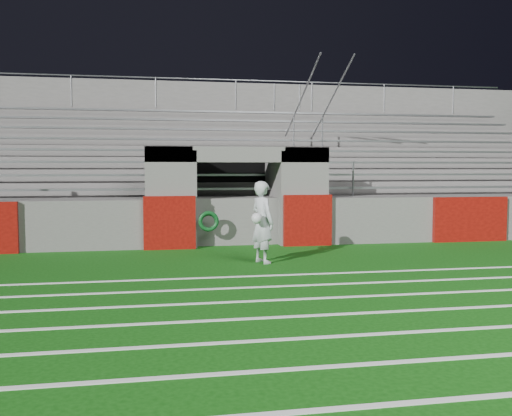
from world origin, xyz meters
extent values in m
plane|color=#0E480C|center=(0.00, 0.00, 0.00)|extent=(90.00, 90.00, 0.00)
cube|color=white|center=(0.00, -7.00, 0.01)|extent=(28.00, 0.09, 0.01)
cube|color=white|center=(0.00, -6.00, 0.01)|extent=(28.00, 0.09, 0.01)
cube|color=white|center=(0.00, -5.00, 0.01)|extent=(28.00, 0.09, 0.01)
cube|color=white|center=(0.00, -4.00, 0.01)|extent=(28.00, 0.09, 0.01)
cube|color=white|center=(0.00, -3.00, 0.01)|extent=(28.00, 0.09, 0.01)
cube|color=white|center=(0.00, -2.00, 0.01)|extent=(28.00, 0.09, 0.01)
cube|color=white|center=(0.00, -1.00, 0.01)|extent=(28.00, 0.09, 0.01)
cube|color=#5A5855|center=(7.70, 3.17, 0.62)|extent=(10.60, 0.35, 1.25)
cube|color=#5A5855|center=(-1.80, 3.50, 1.30)|extent=(1.20, 1.00, 2.60)
cube|color=#5A5855|center=(1.80, 3.50, 1.30)|extent=(1.20, 1.00, 2.60)
cube|color=black|center=(0.00, 5.20, 1.25)|extent=(2.60, 0.20, 2.50)
cube|color=#5A5855|center=(-1.15, 4.10, 1.25)|extent=(0.10, 2.20, 2.50)
cube|color=#5A5855|center=(1.15, 4.10, 1.25)|extent=(0.10, 2.20, 2.50)
cube|color=#5A5855|center=(0.00, 3.50, 2.40)|extent=(4.80, 1.00, 0.40)
cube|color=#5A5855|center=(0.00, 7.35, 1.15)|extent=(26.00, 8.00, 0.20)
cube|color=#5A5855|center=(0.00, 7.35, 0.53)|extent=(26.00, 8.00, 1.05)
cube|color=#600C08|center=(-1.80, 2.94, 0.68)|extent=(1.30, 0.15, 1.35)
cube|color=#600C08|center=(1.80, 2.94, 0.68)|extent=(1.30, 0.15, 1.35)
cube|color=#600C08|center=(6.50, 2.94, 0.62)|extent=(2.20, 0.15, 1.25)
cube|color=#979A9F|center=(0.00, 4.43, 1.47)|extent=(23.00, 0.28, 0.06)
cube|color=#5A5855|center=(0.00, 5.28, 1.44)|extent=(24.00, 0.75, 0.38)
cube|color=#979A9F|center=(0.00, 5.18, 1.85)|extent=(23.00, 0.28, 0.06)
cube|color=#5A5855|center=(0.00, 6.03, 1.63)|extent=(24.00, 0.75, 0.76)
cube|color=#979A9F|center=(0.00, 5.93, 2.23)|extent=(23.00, 0.28, 0.06)
cube|color=#5A5855|center=(0.00, 6.78, 1.82)|extent=(24.00, 0.75, 1.14)
cube|color=#979A9F|center=(0.00, 6.68, 2.61)|extent=(23.00, 0.28, 0.06)
cube|color=#5A5855|center=(0.00, 7.53, 2.01)|extent=(24.00, 0.75, 1.52)
cube|color=#979A9F|center=(0.00, 7.43, 2.99)|extent=(23.00, 0.28, 0.06)
cube|color=#5A5855|center=(0.00, 8.28, 2.20)|extent=(24.00, 0.75, 1.90)
cube|color=#979A9F|center=(0.00, 8.18, 3.37)|extent=(23.00, 0.28, 0.06)
cube|color=#5A5855|center=(0.00, 9.03, 2.39)|extent=(24.00, 0.75, 2.28)
cube|color=#979A9F|center=(0.00, 8.93, 3.75)|extent=(23.00, 0.28, 0.06)
cube|color=#5A5855|center=(0.00, 9.78, 2.58)|extent=(24.00, 0.75, 2.66)
cube|color=#979A9F|center=(0.00, 9.68, 4.13)|extent=(23.00, 0.28, 0.06)
cube|color=#5A5855|center=(0.00, 10.45, 2.65)|extent=(26.00, 0.60, 5.29)
cylinder|color=#A5A8AD|center=(2.50, 4.15, 1.75)|extent=(0.05, 0.05, 1.00)
cylinder|color=#A5A8AD|center=(2.50, 7.15, 3.27)|extent=(0.05, 0.05, 1.00)
cylinder|color=#A5A8AD|center=(2.50, 10.15, 4.79)|extent=(0.05, 0.05, 1.00)
cylinder|color=#A5A8AD|center=(2.50, 7.15, 3.77)|extent=(0.05, 6.02, 3.08)
cylinder|color=#A5A8AD|center=(3.50, 4.15, 1.75)|extent=(0.05, 0.05, 1.00)
cylinder|color=#A5A8AD|center=(3.50, 7.15, 3.27)|extent=(0.05, 0.05, 1.00)
cylinder|color=#A5A8AD|center=(3.50, 10.15, 4.79)|extent=(0.05, 0.05, 1.00)
cylinder|color=#A5A8AD|center=(3.50, 7.15, 3.77)|extent=(0.05, 6.02, 3.08)
cylinder|color=#A5A8AD|center=(-5.00, 10.15, 4.84)|extent=(0.05, 0.05, 1.10)
cylinder|color=#A5A8AD|center=(-2.00, 10.15, 4.84)|extent=(0.05, 0.05, 1.10)
cylinder|color=#A5A8AD|center=(1.00, 10.15, 4.84)|extent=(0.05, 0.05, 1.10)
cylinder|color=#A5A8AD|center=(4.00, 10.15, 4.84)|extent=(0.05, 0.05, 1.10)
cylinder|color=#A5A8AD|center=(7.00, 10.15, 4.84)|extent=(0.05, 0.05, 1.10)
cylinder|color=#A5A8AD|center=(10.00, 10.15, 4.84)|extent=(0.05, 0.05, 1.10)
cylinder|color=#A5A8AD|center=(0.00, 10.15, 5.39)|extent=(24.00, 0.05, 0.05)
imported|color=#B8BBC2|center=(0.10, 0.50, 0.89)|extent=(0.65, 0.76, 1.77)
sphere|color=silver|center=(-0.09, 0.19, 1.00)|extent=(0.24, 0.24, 0.24)
torus|color=#0B3915|center=(-0.82, 2.95, 0.68)|extent=(0.51, 0.09, 0.51)
torus|color=#0D451A|center=(-0.82, 2.90, 0.70)|extent=(0.53, 0.10, 0.53)
camera|label=1|loc=(-2.32, -11.49, 2.05)|focal=40.00mm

